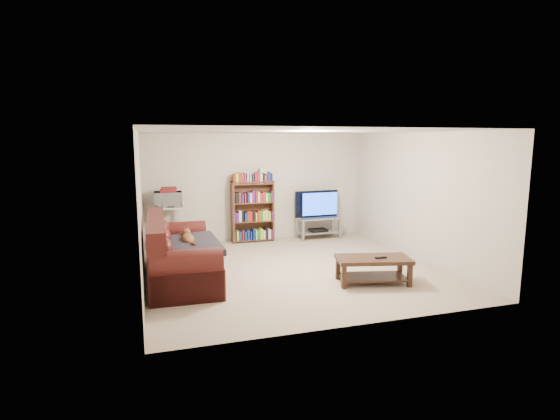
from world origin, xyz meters
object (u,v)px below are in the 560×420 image
object	(u,v)px
sofa	(176,258)
tv_stand	(318,224)
coffee_table	(373,265)
bookshelf	(253,211)

from	to	relation	value
sofa	tv_stand	size ratio (longest dim) A/B	2.42
coffee_table	bookshelf	size ratio (longest dim) A/B	0.92
bookshelf	tv_stand	bearing A→B (deg)	-5.29
coffee_table	tv_stand	xyz separation A→B (m)	(0.38, 3.26, 0.04)
coffee_table	tv_stand	size ratio (longest dim) A/B	1.24
sofa	tv_stand	bearing A→B (deg)	34.05
sofa	bookshelf	xyz separation A→B (m)	(1.83, 2.31, 0.35)
coffee_table	sofa	bearing A→B (deg)	172.98
tv_stand	bookshelf	size ratio (longest dim) A/B	0.74
sofa	coffee_table	world-z (taller)	sofa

